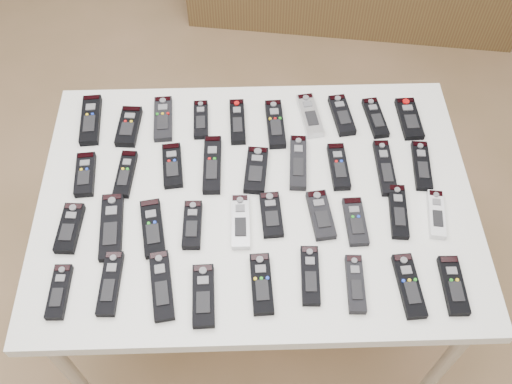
{
  "coord_description": "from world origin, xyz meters",
  "views": [
    {
      "loc": [
        -0.04,
        -0.92,
        2.13
      ],
      "look_at": [
        -0.01,
        0.0,
        0.8
      ],
      "focal_mm": 40.0,
      "sensor_mm": 36.0,
      "label": 1
    }
  ],
  "objects_px": {
    "remote_37": "(453,285)",
    "remote_23": "(240,222)",
    "remote_24": "(271,215)",
    "remote_10": "(85,175)",
    "remote_15": "(298,162)",
    "remote_34": "(310,275)",
    "remote_5": "(275,124)",
    "remote_33": "(262,284)",
    "table": "(256,207)",
    "remote_35": "(355,284)",
    "remote_0": "(91,120)",
    "remote_17": "(385,168)",
    "remote_19": "(70,228)",
    "remote_27": "(398,212)",
    "remote_14": "(256,170)",
    "remote_3": "(201,120)",
    "remote_29": "(59,292)",
    "remote_2": "(163,119)",
    "remote_20": "(112,227)",
    "remote_4": "(237,122)",
    "remote_36": "(409,286)",
    "remote_7": "(342,115)",
    "remote_32": "(203,296)",
    "remote_13": "(212,165)",
    "remote_22": "(192,225)",
    "remote_8": "(375,118)",
    "remote_21": "(153,228)",
    "remote_1": "(129,127)",
    "remote_25": "(321,215)",
    "remote_11": "(126,174)",
    "remote_26": "(355,222)",
    "remote_9": "(409,119)",
    "remote_30": "(110,283)",
    "remote_18": "(422,166)",
    "remote_12": "(172,166)"
  },
  "relations": [
    {
      "from": "remote_5",
      "to": "remote_33",
      "type": "height_order",
      "value": "same"
    },
    {
      "from": "remote_10",
      "to": "remote_22",
      "type": "height_order",
      "value": "same"
    },
    {
      "from": "remote_20",
      "to": "remote_4",
      "type": "bearing_deg",
      "value": 43.03
    },
    {
      "from": "remote_9",
      "to": "remote_19",
      "type": "bearing_deg",
      "value": -161.43
    },
    {
      "from": "remote_37",
      "to": "remote_23",
      "type": "bearing_deg",
      "value": 159.71
    },
    {
      "from": "remote_35",
      "to": "remote_32",
      "type": "bearing_deg",
      "value": -174.26
    },
    {
      "from": "remote_1",
      "to": "remote_3",
      "type": "bearing_deg",
      "value": 10.52
    },
    {
      "from": "remote_8",
      "to": "remote_14",
      "type": "relative_size",
      "value": 0.97
    },
    {
      "from": "remote_15",
      "to": "remote_32",
      "type": "distance_m",
      "value": 0.5
    },
    {
      "from": "remote_14",
      "to": "remote_32",
      "type": "bearing_deg",
      "value": -103.56
    },
    {
      "from": "remote_24",
      "to": "remote_27",
      "type": "distance_m",
      "value": 0.36
    },
    {
      "from": "remote_0",
      "to": "remote_13",
      "type": "height_order",
      "value": "same"
    },
    {
      "from": "remote_18",
      "to": "remote_24",
      "type": "relative_size",
      "value": 1.22
    },
    {
      "from": "remote_22",
      "to": "remote_4",
      "type": "bearing_deg",
      "value": 72.19
    },
    {
      "from": "remote_0",
      "to": "remote_19",
      "type": "xyz_separation_m",
      "value": [
        -0.0,
        -0.4,
        0.0
      ]
    },
    {
      "from": "remote_0",
      "to": "remote_37",
      "type": "distance_m",
      "value": 1.17
    },
    {
      "from": "remote_11",
      "to": "remote_14",
      "type": "xyz_separation_m",
      "value": [
        0.38,
        0.0,
        0.0
      ]
    },
    {
      "from": "remote_13",
      "to": "remote_34",
      "type": "height_order",
      "value": "remote_13"
    },
    {
      "from": "remote_8",
      "to": "remote_29",
      "type": "xyz_separation_m",
      "value": [
        -0.9,
        -0.57,
        0.0
      ]
    },
    {
      "from": "remote_29",
      "to": "remote_32",
      "type": "bearing_deg",
      "value": -2.42
    },
    {
      "from": "remote_37",
      "to": "remote_30",
      "type": "bearing_deg",
      "value": 178.72
    },
    {
      "from": "remote_7",
      "to": "remote_0",
      "type": "bearing_deg",
      "value": 172.32
    },
    {
      "from": "remote_12",
      "to": "remote_14",
      "type": "xyz_separation_m",
      "value": [
        0.25,
        -0.02,
        0.0
      ]
    },
    {
      "from": "remote_3",
      "to": "remote_29",
      "type": "xyz_separation_m",
      "value": [
        -0.35,
        -0.58,
        0.0
      ]
    },
    {
      "from": "table",
      "to": "remote_35",
      "type": "bearing_deg",
      "value": -49.44
    },
    {
      "from": "remote_34",
      "to": "remote_18",
      "type": "bearing_deg",
      "value": 46.69
    },
    {
      "from": "table",
      "to": "remote_5",
      "type": "xyz_separation_m",
      "value": [
        0.07,
        0.26,
        0.07
      ]
    },
    {
      "from": "table",
      "to": "remote_5",
      "type": "distance_m",
      "value": 0.28
    },
    {
      "from": "remote_0",
      "to": "remote_36",
      "type": "height_order",
      "value": "remote_0"
    },
    {
      "from": "table",
      "to": "remote_15",
      "type": "distance_m",
      "value": 0.18
    },
    {
      "from": "remote_14",
      "to": "remote_34",
      "type": "relative_size",
      "value": 0.96
    },
    {
      "from": "remote_21",
      "to": "remote_23",
      "type": "height_order",
      "value": "same"
    },
    {
      "from": "remote_21",
      "to": "remote_25",
      "type": "height_order",
      "value": "remote_25"
    },
    {
      "from": "remote_26",
      "to": "remote_33",
      "type": "bearing_deg",
      "value": -147.25
    },
    {
      "from": "remote_0",
      "to": "remote_23",
      "type": "distance_m",
      "value": 0.61
    },
    {
      "from": "remote_20",
      "to": "remote_21",
      "type": "xyz_separation_m",
      "value": [
        0.11,
        -0.01,
        -0.0
      ]
    },
    {
      "from": "remote_2",
      "to": "remote_37",
      "type": "xyz_separation_m",
      "value": [
        0.78,
        -0.6,
        0.0
      ]
    },
    {
      "from": "remote_13",
      "to": "remote_25",
      "type": "bearing_deg",
      "value": -30.71
    },
    {
      "from": "remote_24",
      "to": "remote_10",
      "type": "bearing_deg",
      "value": 160.89
    },
    {
      "from": "remote_11",
      "to": "remote_23",
      "type": "relative_size",
      "value": 0.95
    },
    {
      "from": "remote_9",
      "to": "remote_19",
      "type": "xyz_separation_m",
      "value": [
        -1.01,
        -0.38,
        0.0
      ]
    },
    {
      "from": "remote_10",
      "to": "remote_35",
      "type": "height_order",
      "value": "same"
    },
    {
      "from": "remote_26",
      "to": "remote_0",
      "type": "bearing_deg",
      "value": 151.5
    },
    {
      "from": "remote_29",
      "to": "remote_30",
      "type": "height_order",
      "value": "same"
    },
    {
      "from": "remote_0",
      "to": "remote_17",
      "type": "height_order",
      "value": "remote_0"
    },
    {
      "from": "remote_19",
      "to": "remote_27",
      "type": "relative_size",
      "value": 0.88
    },
    {
      "from": "table",
      "to": "remote_29",
      "type": "xyz_separation_m",
      "value": [
        -0.51,
        -0.29,
        0.07
      ]
    },
    {
      "from": "remote_5",
      "to": "remote_8",
      "type": "xyz_separation_m",
      "value": [
        0.32,
        0.02,
        -0.0
      ]
    },
    {
      "from": "remote_4",
      "to": "remote_19",
      "type": "xyz_separation_m",
      "value": [
        -0.46,
        -0.38,
        0.0
      ]
    },
    {
      "from": "remote_15",
      "to": "remote_34",
      "type": "xyz_separation_m",
      "value": [
        0.01,
        -0.37,
        -0.0
      ]
    }
  ]
}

